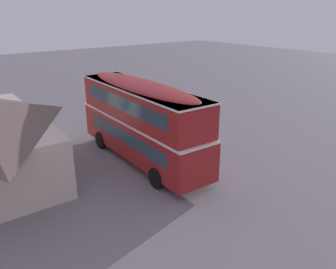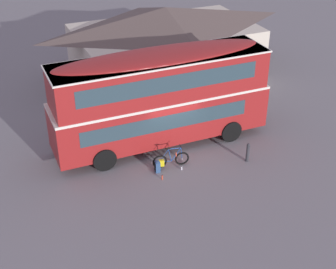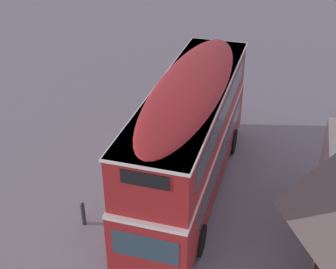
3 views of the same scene
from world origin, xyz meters
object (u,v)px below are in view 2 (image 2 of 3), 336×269
touring_bicycle (170,160)px  water_bottle_red_squeeze (162,177)px  water_bottle_clear_plastic (182,168)px  kerb_bollard (248,152)px  backpack_on_ground (158,166)px  double_decker_bus (161,95)px

touring_bicycle → water_bottle_red_squeeze: size_ratio=6.85×
touring_bicycle → water_bottle_clear_plastic: (0.38, -0.46, -0.28)m
water_bottle_red_squeeze → kerb_bollard: (4.24, -0.37, 0.38)m
water_bottle_red_squeeze → backpack_on_ground: bearing=84.0°
double_decker_bus → kerb_bollard: size_ratio=11.02×
water_bottle_clear_plastic → double_decker_bus: bearing=86.3°
double_decker_bus → water_bottle_red_squeeze: bearing=-113.9°
touring_bicycle → kerb_bollard: (3.50, -1.14, 0.13)m
water_bottle_red_squeeze → kerb_bollard: bearing=-5.0°
water_bottle_red_squeeze → kerb_bollard: kerb_bollard is taller
kerb_bollard → water_bottle_red_squeeze: bearing=175.0°
water_bottle_clear_plastic → kerb_bollard: (3.12, -0.68, 0.40)m
double_decker_bus → kerb_bollard: 4.90m
water_bottle_clear_plastic → kerb_bollard: 3.22m
double_decker_bus → kerb_bollard: (2.95, -3.27, -2.15)m
touring_bicycle → water_bottle_red_squeeze: bearing=-133.8°
double_decker_bus → backpack_on_ground: bearing=-118.5°
backpack_on_ground → water_bottle_red_squeeze: size_ratio=2.26×
backpack_on_ground → water_bottle_red_squeeze: backpack_on_ground is taller
double_decker_bus → water_bottle_clear_plastic: (-0.17, -2.59, -2.55)m
water_bottle_red_squeeze → touring_bicycle: bearing=46.2°
backpack_on_ground → water_bottle_clear_plastic: size_ratio=2.74×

